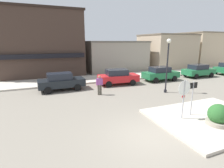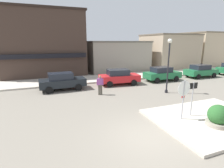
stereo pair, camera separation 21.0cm
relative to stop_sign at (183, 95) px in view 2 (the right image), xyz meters
The scene contains 16 objects.
ground_plane 3.04m from the stop_sign, 161.63° to the right, with size 160.00×160.00×0.00m, color gray.
sidewalk_corner 2.28m from the stop_sign, 14.64° to the right, with size 6.40×4.80×0.15m, color beige.
kerb_far 12.72m from the stop_sign, 101.40° to the left, with size 80.00×4.00×0.15m, color beige.
stop_sign is the anchor object (origin of this frame).
one_way_sign 0.87m from the stop_sign, 12.77° to the left, with size 0.60×0.06×2.10m.
planter 1.94m from the stop_sign, 48.67° to the right, with size 1.10×1.10×1.23m.
lamp_post 5.80m from the stop_sign, 59.99° to the left, with size 0.36×0.36×4.54m.
parked_car_nearest 10.53m from the stop_sign, 120.73° to the left, with size 4.07×2.01×1.56m.
parked_car_second 9.07m from the stop_sign, 88.74° to the left, with size 4.13×2.14×1.56m.
parked_car_third 10.45m from the stop_sign, 59.10° to the left, with size 4.00×1.88×1.56m.
parked_car_fourth 14.24m from the stop_sign, 39.01° to the left, with size 4.01×1.89×1.56m.
pedestrian_crossing_near 6.89m from the stop_sign, 112.62° to the left, with size 0.56×0.28×1.61m.
building_corner_shop 19.65m from the stop_sign, 109.71° to the left, with size 9.91×8.42×8.06m.
building_storefront_left_near 18.63m from the stop_sign, 78.95° to the left, with size 8.96×6.76×4.37m.
building_storefront_left_mid 21.79m from the stop_sign, 53.71° to the left, with size 7.72×6.97×5.47m.
building_storefront_right_near 28.60m from the stop_sign, 40.37° to the left, with size 8.51×7.95×5.93m.
Camera 2 is at (-4.18, -6.04, 4.21)m, focal length 28.00 mm.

